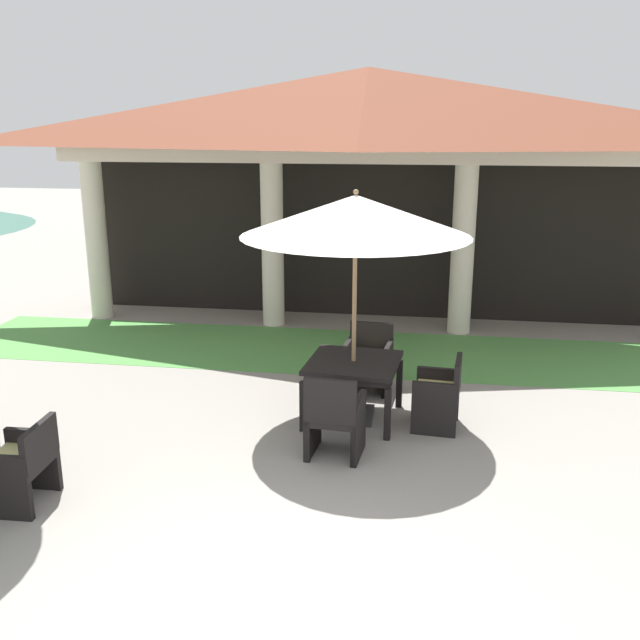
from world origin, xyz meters
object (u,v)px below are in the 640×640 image
patio_chair_near_foreground_south (334,419)px  patio_umbrella_near_foreground (356,217)px  patio_chair_mid_left_east (21,465)px  patio_table_near_foreground (354,368)px  patio_chair_near_foreground_east (439,395)px  patio_chair_near_foreground_north (368,360)px

patio_chair_near_foreground_south → patio_umbrella_near_foreground: bearing=90.0°
patio_chair_near_foreground_south → patio_chair_mid_left_east: patio_chair_near_foreground_south is taller
patio_table_near_foreground → patio_chair_near_foreground_east: 1.02m
patio_chair_near_foreground_east → patio_chair_near_foreground_north: (-0.90, 1.08, 0.00)m
patio_table_near_foreground → patio_chair_near_foreground_south: (-0.09, -1.00, -0.21)m
patio_table_near_foreground → patio_chair_mid_left_east: size_ratio=1.40×
patio_table_near_foreground → patio_chair_near_foreground_south: 1.02m
patio_table_near_foreground → patio_chair_near_foreground_south: bearing=-95.1°
patio_chair_mid_left_east → patio_chair_near_foreground_north: bearing=-42.5°
patio_table_near_foreground → patio_chair_near_foreground_north: patio_chair_near_foreground_north is taller
patio_chair_near_foreground_east → patio_chair_near_foreground_south: (-1.08, -0.91, 0.03)m
patio_chair_near_foreground_east → patio_chair_near_foreground_north: size_ratio=0.99×
patio_chair_near_foreground_east → patio_table_near_foreground: bearing=90.0°
patio_chair_mid_left_east → patio_table_near_foreground: bearing=-51.6°
patio_chair_near_foreground_east → patio_chair_mid_left_east: (-3.77, -2.28, -0.01)m
patio_chair_near_foreground_east → patio_chair_mid_left_east: size_ratio=1.05×
patio_umbrella_near_foreground → patio_chair_mid_left_east: size_ratio=3.37×
patio_table_near_foreground → patio_chair_mid_left_east: 3.66m
patio_chair_near_foreground_east → patio_chair_mid_left_east: bearing=126.3°
patio_umbrella_near_foreground → patio_chair_near_foreground_south: patio_umbrella_near_foreground is taller
patio_table_near_foreground → patio_chair_near_foreground_north: bearing=84.9°
patio_chair_near_foreground_south → patio_chair_near_foreground_east: bearing=45.1°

